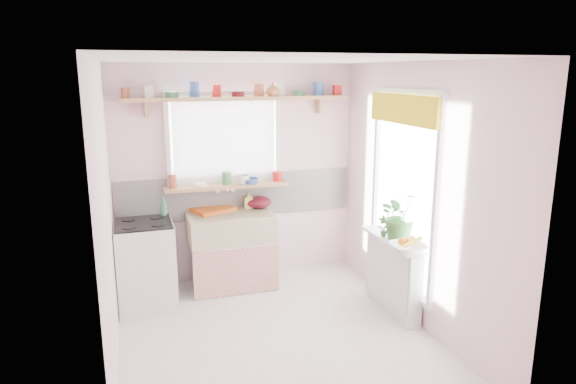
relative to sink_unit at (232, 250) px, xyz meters
name	(u,v)px	position (x,y,z in m)	size (l,w,h in m)	color
room	(313,172)	(0.81, -0.43, 0.94)	(3.20, 3.20, 3.20)	white
sink_unit	(232,250)	(0.00, 0.00, 0.00)	(0.95, 0.65, 1.11)	white
cooker	(146,265)	(-0.95, -0.24, 0.03)	(0.58, 0.58, 0.93)	white
radiator_ledge	(393,273)	(1.45, -1.09, -0.03)	(0.22, 0.95, 0.78)	white
windowsill	(227,186)	(0.00, 0.19, 0.71)	(1.40, 0.22, 0.04)	tan
pine_shelf	(238,98)	(0.15, 0.18, 1.69)	(2.52, 0.24, 0.04)	tan
shelf_crockery	(238,91)	(0.15, 0.18, 1.76)	(2.47, 0.11, 0.12)	#A55133
sill_crockery	(227,179)	(0.00, 0.19, 0.78)	(1.35, 0.11, 0.12)	#A55133
dish_tray	(213,209)	(-0.16, 0.21, 0.44)	(0.44, 0.33, 0.04)	#CA5511
colander	(259,202)	(0.38, 0.21, 0.49)	(0.30, 0.30, 0.14)	#520E1B
jade_plant	(401,215)	(1.48, -1.14, 0.59)	(0.44, 0.39, 0.49)	#376729
fruit_bowl	(408,248)	(1.36, -1.49, 0.38)	(0.33, 0.33, 0.08)	white
herb_pot	(384,226)	(1.36, -1.02, 0.45)	(0.12, 0.08, 0.22)	#38692A
soap_bottle_sink	(249,200)	(0.26, 0.21, 0.52)	(0.09, 0.10, 0.21)	#D0CD5C
sill_cup	(243,180)	(0.18, 0.13, 0.78)	(0.14, 0.14, 0.11)	white
sill_bowl	(250,181)	(0.26, 0.13, 0.76)	(0.20, 0.20, 0.06)	#2D5292
shelf_vase	(273,89)	(0.53, 0.12, 1.79)	(0.15, 0.15, 0.16)	#A25F32
cooker_bottle	(163,205)	(-0.73, -0.02, 0.59)	(0.08, 0.08, 0.22)	#39724B
fruit	(408,241)	(1.37, -1.49, 0.45)	(0.20, 0.14, 0.10)	orange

